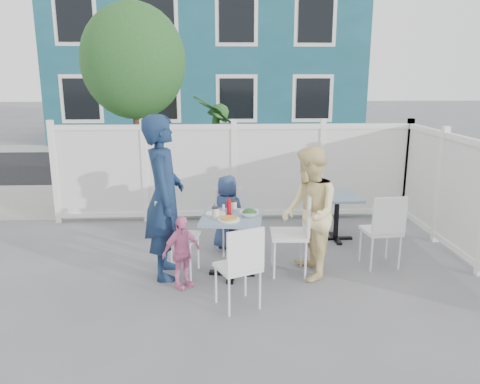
{
  "coord_description": "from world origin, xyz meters",
  "views": [
    {
      "loc": [
        -0.16,
        -5.14,
        2.36
      ],
      "look_at": [
        0.11,
        0.55,
        0.94
      ],
      "focal_mm": 35.0,
      "sensor_mm": 36.0,
      "label": 1
    }
  ],
  "objects_px": {
    "man": "(164,197)",
    "woman": "(309,213)",
    "utility_cabinet": "(112,164)",
    "boy": "(227,212)",
    "chair_right": "(296,227)",
    "toddler": "(181,252)",
    "chair_back": "(230,215)",
    "chair_left": "(172,230)",
    "spare_table": "(337,206)",
    "chair_near": "(241,262)",
    "main_table": "(232,230)"
  },
  "relations": [
    {
      "from": "man",
      "to": "woman",
      "type": "distance_m",
      "value": 1.71
    },
    {
      "from": "utility_cabinet",
      "to": "boy",
      "type": "relative_size",
      "value": 1.29
    },
    {
      "from": "chair_right",
      "to": "toddler",
      "type": "xyz_separation_m",
      "value": [
        -1.36,
        -0.34,
        -0.17
      ]
    },
    {
      "from": "chair_back",
      "to": "toddler",
      "type": "xyz_separation_m",
      "value": [
        -0.59,
        -1.17,
        -0.07
      ]
    },
    {
      "from": "chair_left",
      "to": "spare_table",
      "type": "bearing_deg",
      "value": 127.95
    },
    {
      "from": "chair_left",
      "to": "chair_right",
      "type": "xyz_separation_m",
      "value": [
        1.49,
        -0.04,
        0.02
      ]
    },
    {
      "from": "chair_back",
      "to": "woman",
      "type": "xyz_separation_m",
      "value": [
        0.9,
        -0.94,
        0.29
      ]
    },
    {
      "from": "utility_cabinet",
      "to": "man",
      "type": "height_order",
      "value": "man"
    },
    {
      "from": "man",
      "to": "boy",
      "type": "bearing_deg",
      "value": -43.11
    },
    {
      "from": "chair_right",
      "to": "toddler",
      "type": "distance_m",
      "value": 1.41
    },
    {
      "from": "chair_back",
      "to": "chair_near",
      "type": "distance_m",
      "value": 1.73
    },
    {
      "from": "chair_back",
      "to": "woman",
      "type": "height_order",
      "value": "woman"
    },
    {
      "from": "chair_back",
      "to": "man",
      "type": "xyz_separation_m",
      "value": [
        -0.8,
        -0.81,
        0.47
      ]
    },
    {
      "from": "utility_cabinet",
      "to": "woman",
      "type": "distance_m",
      "value": 5.03
    },
    {
      "from": "chair_back",
      "to": "toddler",
      "type": "relative_size",
      "value": 1.01
    },
    {
      "from": "main_table",
      "to": "chair_back",
      "type": "relative_size",
      "value": 0.93
    },
    {
      "from": "woman",
      "to": "boy",
      "type": "distance_m",
      "value": 1.39
    },
    {
      "from": "main_table",
      "to": "spare_table",
      "type": "relative_size",
      "value": 1.19
    },
    {
      "from": "chair_back",
      "to": "man",
      "type": "bearing_deg",
      "value": 30.6
    },
    {
      "from": "main_table",
      "to": "boy",
      "type": "distance_m",
      "value": 0.92
    },
    {
      "from": "chair_near",
      "to": "woman",
      "type": "bearing_deg",
      "value": 19.69
    },
    {
      "from": "spare_table",
      "to": "woman",
      "type": "bearing_deg",
      "value": -117.73
    },
    {
      "from": "chair_right",
      "to": "chair_back",
      "type": "relative_size",
      "value": 1.18
    },
    {
      "from": "utility_cabinet",
      "to": "chair_left",
      "type": "distance_m",
      "value": 4.07
    },
    {
      "from": "woman",
      "to": "boy",
      "type": "xyz_separation_m",
      "value": [
        -0.94,
        1.0,
        -0.27
      ]
    },
    {
      "from": "boy",
      "to": "woman",
      "type": "bearing_deg",
      "value": 158.29
    },
    {
      "from": "chair_left",
      "to": "chair_near",
      "type": "distance_m",
      "value": 1.22
    },
    {
      "from": "boy",
      "to": "utility_cabinet",
      "type": "bearing_deg",
      "value": -28.12
    },
    {
      "from": "utility_cabinet",
      "to": "chair_left",
      "type": "bearing_deg",
      "value": -77.79
    },
    {
      "from": "utility_cabinet",
      "to": "main_table",
      "type": "xyz_separation_m",
      "value": [
        2.24,
        -3.85,
        -0.09
      ]
    },
    {
      "from": "chair_back",
      "to": "chair_near",
      "type": "bearing_deg",
      "value": 77.01
    },
    {
      "from": "utility_cabinet",
      "to": "woman",
      "type": "xyz_separation_m",
      "value": [
        3.14,
        -3.93,
        0.12
      ]
    },
    {
      "from": "toddler",
      "to": "chair_back",
      "type": "bearing_deg",
      "value": 24.83
    },
    {
      "from": "chair_right",
      "to": "chair_near",
      "type": "bearing_deg",
      "value": 144.8
    },
    {
      "from": "chair_left",
      "to": "boy",
      "type": "distance_m",
      "value": 1.08
    },
    {
      "from": "toddler",
      "to": "utility_cabinet",
      "type": "bearing_deg",
      "value": 73.21
    },
    {
      "from": "chair_near",
      "to": "man",
      "type": "distance_m",
      "value": 1.33
    },
    {
      "from": "utility_cabinet",
      "to": "chair_back",
      "type": "distance_m",
      "value": 3.74
    },
    {
      "from": "spare_table",
      "to": "man",
      "type": "xyz_separation_m",
      "value": [
        -2.36,
        -1.14,
        0.45
      ]
    },
    {
      "from": "chair_left",
      "to": "toddler",
      "type": "bearing_deg",
      "value": 30.84
    },
    {
      "from": "chair_near",
      "to": "woman",
      "type": "xyz_separation_m",
      "value": [
        0.84,
        0.79,
        0.27
      ]
    },
    {
      "from": "utility_cabinet",
      "to": "chair_left",
      "type": "relative_size",
      "value": 1.39
    },
    {
      "from": "spare_table",
      "to": "man",
      "type": "relative_size",
      "value": 0.35
    },
    {
      "from": "spare_table",
      "to": "chair_back",
      "type": "height_order",
      "value": "chair_back"
    },
    {
      "from": "chair_near",
      "to": "toddler",
      "type": "height_order",
      "value": "chair_near"
    },
    {
      "from": "boy",
      "to": "toddler",
      "type": "height_order",
      "value": "boy"
    },
    {
      "from": "chair_near",
      "to": "spare_table",
      "type": "bearing_deg",
      "value": 30.23
    },
    {
      "from": "chair_right",
      "to": "boy",
      "type": "bearing_deg",
      "value": 45.89
    },
    {
      "from": "chair_left",
      "to": "chair_right",
      "type": "distance_m",
      "value": 1.49
    },
    {
      "from": "man",
      "to": "woman",
      "type": "height_order",
      "value": "man"
    }
  ]
}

